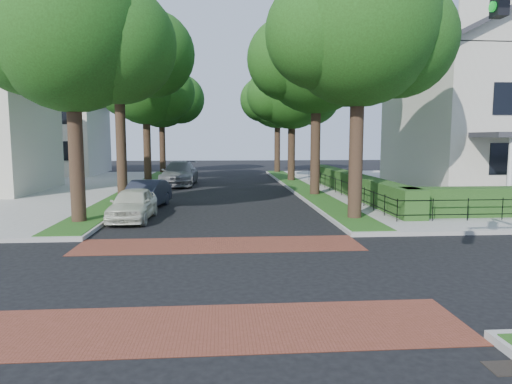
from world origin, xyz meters
TOP-DOWN VIEW (x-y plane):
  - ground at (0.00, 0.00)m, footprint 120.00×120.00m
  - sidewalk_ne at (19.50, 19.00)m, footprint 30.00×30.00m
  - crosswalk_far at (0.00, 3.20)m, footprint 9.00×2.20m
  - crosswalk_near at (0.00, -3.20)m, footprint 9.00×2.20m
  - storm_drain at (4.30, -5.00)m, footprint 0.65×0.45m
  - grass_strip_ne at (5.40, 19.10)m, footprint 1.60×29.80m
  - grass_strip_nw at (-5.40, 19.10)m, footprint 1.60×29.80m
  - tree_right_near at (5.60, 7.24)m, footprint 7.75×6.67m
  - tree_right_mid at (5.61, 15.25)m, footprint 8.25×7.09m
  - tree_right_far at (5.60, 24.22)m, footprint 7.25×6.23m
  - tree_right_back at (5.60, 33.23)m, footprint 7.50×6.45m
  - tree_left_near at (-5.40, 7.23)m, footprint 7.50×6.45m
  - tree_left_mid at (-5.39, 15.24)m, footprint 8.00×6.88m
  - tree_left_far at (-5.40, 24.22)m, footprint 7.00×6.02m
  - tree_left_back at (-5.40, 33.24)m, footprint 7.75×6.66m
  - hedge_main_road at (7.70, 15.00)m, footprint 1.00×18.00m
  - fence_main_road at (6.90, 15.00)m, footprint 0.06×18.00m
  - house_victorian at (17.51, 15.92)m, footprint 13.00×13.05m
  - house_left_far at (-15.49, 31.99)m, footprint 10.00×9.00m
  - parked_car_front at (-3.60, 7.94)m, footprint 1.70×4.01m
  - parked_car_middle at (-3.60, 11.15)m, footprint 2.13×4.32m
  - parked_car_rear at (-2.97, 22.23)m, footprint 2.54×5.91m

SIDE VIEW (x-z plane):
  - ground at x=0.00m, z-range 0.00..0.00m
  - crosswalk_far at x=0.00m, z-range 0.00..0.01m
  - crosswalk_near at x=0.00m, z-range 0.00..0.01m
  - storm_drain at x=4.30m, z-range 0.00..0.01m
  - sidewalk_ne at x=19.50m, z-range 0.00..0.15m
  - grass_strip_ne at x=5.40m, z-range 0.15..0.17m
  - grass_strip_nw at x=-5.40m, z-range 0.15..0.17m
  - fence_main_road at x=6.90m, z-range 0.15..1.05m
  - parked_car_front at x=-3.60m, z-range 0.00..1.35m
  - parked_car_middle at x=-3.60m, z-range 0.00..1.36m
  - hedge_main_road at x=7.70m, z-range 0.15..1.35m
  - parked_car_rear at x=-2.97m, z-range 0.00..1.70m
  - house_left_far at x=-15.49m, z-range -0.03..10.11m
  - house_victorian at x=17.51m, z-range -0.22..12.26m
  - tree_right_far at x=5.60m, z-range 2.04..11.78m
  - tree_left_far at x=-5.40m, z-range 2.19..12.05m
  - tree_right_back at x=5.60m, z-range 2.17..12.37m
  - tree_left_near at x=-5.40m, z-range 2.17..12.37m
  - tree_left_back at x=-5.40m, z-range 2.19..12.63m
  - tree_right_near at x=5.60m, z-range 2.30..12.96m
  - tree_right_mid at x=5.61m, z-range 2.38..13.60m
  - tree_left_mid at x=-5.39m, z-range 2.60..14.08m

